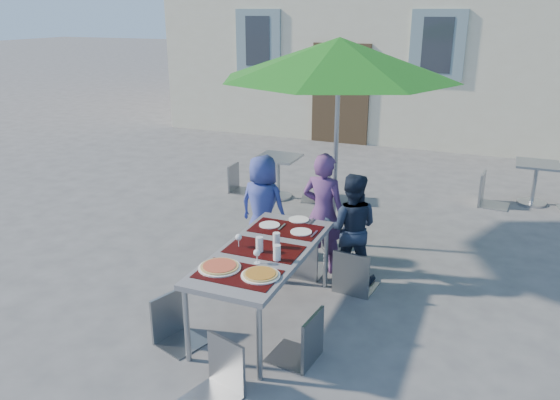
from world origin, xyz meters
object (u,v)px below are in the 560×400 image
at_px(chair_3, 172,293).
at_px(patio_umbrella, 339,60).
at_px(cafe_table_1, 535,178).
at_px(child_0, 263,206).
at_px(bg_chair_r_0, 323,164).
at_px(pizza_near_left, 220,267).
at_px(cafe_table_0, 278,171).
at_px(child_2, 351,228).
at_px(bg_chair_l_0, 238,162).
at_px(chair_1, 303,226).
at_px(bg_chair_l_1, 491,170).
at_px(dining_table, 264,255).
at_px(child_1, 323,213).
at_px(pizza_near_right, 261,274).
at_px(chair_0, 263,236).
at_px(chair_5, 216,339).
at_px(chair_2, 355,246).
at_px(chair_4, 303,308).

xyz_separation_m(chair_3, patio_umbrella, (0.68, 2.67, 1.85)).
bearing_deg(cafe_table_1, child_0, -133.64).
relative_size(patio_umbrella, cafe_table_1, 4.30).
relative_size(patio_umbrella, bg_chair_r_0, 2.81).
bearing_deg(pizza_near_left, cafe_table_0, 105.50).
relative_size(child_0, cafe_table_1, 1.91).
xyz_separation_m(pizza_near_left, child_2, (0.73, 1.65, -0.15)).
bearing_deg(bg_chair_l_0, patio_umbrella, -35.06).
bearing_deg(child_2, child_0, -22.55).
height_order(chair_1, bg_chair_l_1, chair_1).
bearing_deg(bg_chair_l_1, pizza_near_left, -112.80).
height_order(dining_table, child_1, child_1).
distance_m(pizza_near_left, pizza_near_right, 0.39).
height_order(chair_0, chair_5, chair_5).
distance_m(bg_chair_l_0, cafe_table_1, 4.70).
xyz_separation_m(pizza_near_left, chair_1, (0.21, 1.54, -0.16)).
bearing_deg(child_1, patio_umbrella, -76.40).
bearing_deg(cafe_table_1, chair_0, -126.54).
bearing_deg(pizza_near_left, bg_chair_l_1, 67.20).
distance_m(cafe_table_0, bg_chair_r_0, 0.73).
relative_size(chair_3, bg_chair_r_0, 0.83).
bearing_deg(chair_1, child_1, 57.36).
height_order(child_2, bg_chair_l_1, child_2).
relative_size(pizza_near_left, chair_0, 0.43).
xyz_separation_m(chair_2, patio_umbrella, (-0.59, 1.15, 1.80)).
relative_size(chair_1, chair_4, 1.16).
relative_size(dining_table, child_2, 1.49).
xyz_separation_m(chair_4, bg_chair_l_0, (-2.61, 3.99, -0.02)).
height_order(patio_umbrella, cafe_table_0, patio_umbrella).
bearing_deg(cafe_table_1, cafe_table_0, -161.97).
xyz_separation_m(dining_table, bg_chair_r_0, (-0.60, 3.63, -0.10)).
height_order(chair_1, cafe_table_1, chair_1).
bearing_deg(chair_5, chair_3, 144.99).
bearing_deg(child_0, dining_table, 120.18).
height_order(child_1, patio_umbrella, patio_umbrella).
xyz_separation_m(dining_table, patio_umbrella, (0.07, 2.03, 1.64)).
height_order(child_1, chair_3, child_1).
height_order(chair_4, cafe_table_1, chair_4).
distance_m(chair_0, bg_chair_r_0, 2.83).
bearing_deg(bg_chair_l_0, child_1, -45.31).
xyz_separation_m(chair_0, bg_chair_r_0, (-0.23, 2.82, 0.10)).
xyz_separation_m(bg_chair_r_0, bg_chair_l_1, (2.46, 0.75, -0.03)).
bearing_deg(cafe_table_1, chair_2, -115.81).
distance_m(child_2, cafe_table_1, 4.07).
distance_m(chair_0, bg_chair_l_1, 4.21).
xyz_separation_m(chair_2, chair_4, (-0.08, -1.36, -0.02)).
bearing_deg(patio_umbrella, chair_1, -93.50).
relative_size(chair_2, chair_4, 1.04).
bearing_deg(dining_table, chair_4, -40.24).
height_order(child_0, patio_umbrella, patio_umbrella).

